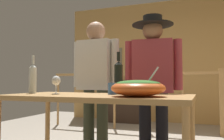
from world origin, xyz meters
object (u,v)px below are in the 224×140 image
at_px(framed_picture, 112,58).
at_px(wine_bottle_dark, 118,77).
at_px(serving_table, 97,103).
at_px(salad_bowl, 138,87).
at_px(tv_console, 123,112).
at_px(wine_glass, 56,81).
at_px(wine_bottle_clear, 33,78).
at_px(flat_screen_tv, 123,89).
at_px(person_standing_right, 153,76).
at_px(person_standing_left, 96,77).
at_px(mug_blue, 112,88).
at_px(stair_railing, 158,92).

height_order(framed_picture, wine_bottle_dark, framed_picture).
relative_size(serving_table, salad_bowl, 3.88).
height_order(tv_console, wine_glass, wine_glass).
bearing_deg(wine_bottle_clear, salad_bowl, -8.34).
bearing_deg(wine_glass, flat_screen_tv, 98.61).
bearing_deg(salad_bowl, person_standing_right, 93.79).
relative_size(wine_glass, person_standing_left, 0.10).
distance_m(wine_glass, person_standing_left, 0.76).
xyz_separation_m(serving_table, mug_blue, (0.10, 0.09, 0.13)).
xyz_separation_m(tv_console, wine_glass, (0.53, -3.51, 0.69)).
relative_size(mug_blue, person_standing_left, 0.07).
bearing_deg(flat_screen_tv, wine_bottle_clear, -86.38).
relative_size(wine_bottle_dark, mug_blue, 3.61).
distance_m(stair_railing, wine_bottle_clear, 2.72).
distance_m(mug_blue, person_standing_left, 0.77).
relative_size(stair_railing, mug_blue, 30.95).
bearing_deg(wine_glass, wine_bottle_clear, 167.57).
bearing_deg(flat_screen_tv, framed_picture, 140.45).
xyz_separation_m(flat_screen_tv, salad_bowl, (1.31, -3.57, 0.12)).
relative_size(tv_console, flat_screen_tv, 1.32).
height_order(flat_screen_tv, wine_bottle_clear, wine_bottle_clear).
bearing_deg(mug_blue, person_standing_right, 68.76).
distance_m(stair_railing, person_standing_left, 1.97).
height_order(tv_console, serving_table, serving_table).
xyz_separation_m(stair_railing, tv_console, (-0.95, 0.84, -0.49)).
distance_m(tv_console, mug_blue, 3.57).
height_order(wine_glass, person_standing_left, person_standing_left).
bearing_deg(wine_bottle_clear, wine_glass, -12.43).
distance_m(wine_bottle_dark, person_standing_right, 0.53).
distance_m(framed_picture, person_standing_right, 3.50).
distance_m(flat_screen_tv, wine_bottle_clear, 3.42).
relative_size(framed_picture, person_standing_left, 0.33).
bearing_deg(mug_blue, person_standing_left, 125.74).
distance_m(wine_glass, person_standing_right, 1.05).
relative_size(wine_bottle_dark, person_standing_right, 0.24).
distance_m(framed_picture, person_standing_left, 3.24).
relative_size(salad_bowl, wine_bottle_clear, 1.10).
relative_size(tv_console, serving_table, 0.57).
bearing_deg(person_standing_right, wine_bottle_clear, 29.33).
distance_m(mug_blue, person_standing_right, 0.67).
distance_m(flat_screen_tv, wine_glass, 3.52).
distance_m(wine_bottle_clear, person_standing_right, 1.24).
xyz_separation_m(framed_picture, person_standing_left, (0.96, -3.04, -0.56)).
bearing_deg(tv_console, flat_screen_tv, -90.00).
height_order(wine_bottle_dark, person_standing_left, person_standing_left).
bearing_deg(wine_glass, stair_railing, 80.95).
bearing_deg(serving_table, flat_screen_tv, 104.85).
xyz_separation_m(serving_table, salad_bowl, (0.40, -0.14, 0.14)).
relative_size(framed_picture, salad_bowl, 1.33).
height_order(stair_railing, wine_bottle_clear, wine_bottle_clear).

